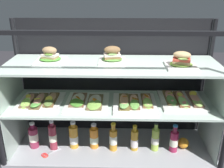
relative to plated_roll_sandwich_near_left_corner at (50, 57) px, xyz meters
The scene contains 24 objects.
ground_plane 0.87m from the plated_roll_sandwich_near_left_corner, ahead, with size 6.00×6.00×0.02m, color #2A292D.
case_base_deck 0.85m from the plated_roll_sandwich_near_left_corner, ahead, with size 1.55×0.52×0.03m, color #9E9FA5.
case_frame 0.50m from the plated_roll_sandwich_near_left_corner, 14.53° to the left, with size 1.55×0.52×0.98m.
riser_lower_tier 0.69m from the plated_roll_sandwich_near_left_corner, ahead, with size 1.48×0.45×0.36m.
shelf_lower_glass 0.56m from the plated_roll_sandwich_near_left_corner, ahead, with size 1.50×0.47×0.02m, color silver.
riser_upper_tier 0.48m from the plated_roll_sandwich_near_left_corner, ahead, with size 1.48×0.45×0.28m.
shelf_upper_glass 0.44m from the plated_roll_sandwich_near_left_corner, ahead, with size 1.50×0.47×0.02m, color silver.
plated_roll_sandwich_near_left_corner is the anchor object (origin of this frame).
plated_roll_sandwich_center 0.44m from the plated_roll_sandwich_near_left_corner, ahead, with size 0.19×0.19×0.11m.
plated_roll_sandwich_right_of_center 0.91m from the plated_roll_sandwich_near_left_corner, ahead, with size 0.20×0.20×0.11m.
open_sandwich_tray_mid_right 0.34m from the plated_roll_sandwich_near_left_corner, 143.50° to the right, with size 0.31×0.34×0.06m.
open_sandwich_tray_left_of_center 0.42m from the plated_roll_sandwich_near_left_corner, 13.58° to the right, with size 0.31×0.34×0.06m.
open_sandwich_tray_far_right 0.68m from the plated_roll_sandwich_near_left_corner, ahead, with size 0.31×0.34×0.06m.
open_sandwich_tray_center 1.01m from the plated_roll_sandwich_near_left_corner, ahead, with size 0.31×0.34×0.06m.
juice_bottle_back_right 0.65m from the plated_roll_sandwich_near_left_corner, 156.28° to the right, with size 0.07×0.07×0.21m.
juice_bottle_front_right_end 0.61m from the plated_roll_sandwich_near_left_corner, 96.27° to the right, with size 0.06×0.06×0.25m.
juice_bottle_front_left_end 0.64m from the plated_roll_sandwich_near_left_corner, 24.87° to the right, with size 0.07×0.07×0.22m.
juice_bottle_front_middle 0.70m from the plated_roll_sandwich_near_left_corner, 12.02° to the right, with size 0.07×0.07×0.20m.
juice_bottle_near_post 0.77m from the plated_roll_sandwich_near_left_corner, 11.79° to the right, with size 0.06×0.06×0.23m.
juice_bottle_back_left 0.88m from the plated_roll_sandwich_near_left_corner, ahead, with size 0.06×0.06×0.21m.
juice_bottle_front_fourth 0.99m from the plated_roll_sandwich_near_left_corner, ahead, with size 0.06×0.06×0.24m.
juice_bottle_front_second 1.11m from the plated_roll_sandwich_near_left_corner, ahead, with size 0.06×0.06×0.22m.
orange_fruit_beside_bottles 1.20m from the plated_roll_sandwich_near_left_corner, ahead, with size 0.08×0.08×0.08m, color orange.
kitchen_scissors 0.73m from the plated_roll_sandwich_near_left_corner, 104.91° to the right, with size 0.14×0.15×0.01m.
Camera 1 is at (0.04, -1.69, 1.24)m, focal length 41.06 mm.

